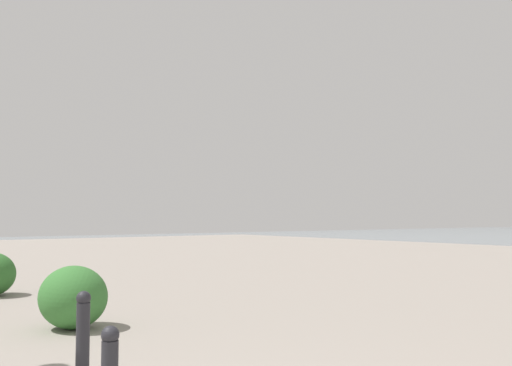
{
  "coord_description": "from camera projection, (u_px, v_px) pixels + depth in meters",
  "views": [
    {
      "loc": [
        -1.95,
        1.13,
        1.45
      ],
      "look_at": [
        7.63,
        -6.09,
        2.18
      ],
      "focal_mm": 39.18,
      "sensor_mm": 36.0,
      "label": 1
    }
  ],
  "objects": [
    {
      "name": "bollard_mid",
      "position": [
        83.0,
        333.0,
        4.99
      ],
      "size": [
        0.13,
        0.13,
        0.79
      ],
      "color": "#232328",
      "rests_on": "ground"
    },
    {
      "name": "shrub_low",
      "position": [
        73.0,
        297.0,
        7.27
      ],
      "size": [
        0.96,
        0.87,
        0.82
      ],
      "color": "#387533",
      "rests_on": "ground"
    }
  ]
}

